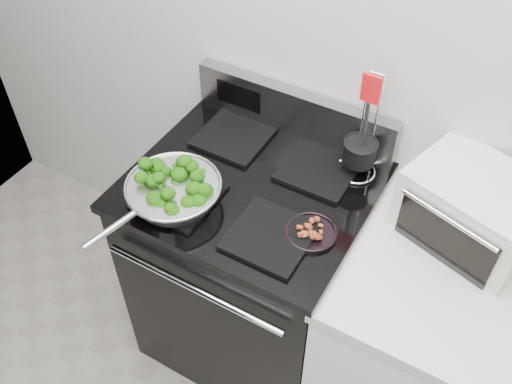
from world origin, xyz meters
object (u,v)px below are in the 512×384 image
Objects in this scene: bacon_plate at (311,230)px; skillet at (173,191)px; gas_range at (252,266)px; utensil_holder at (359,157)px; toaster_oven at (474,209)px.

skillet is at bearing -167.14° from bacon_plate.
gas_range is 2.33× the size of skillet.
bacon_plate is (0.27, -0.10, 0.48)m from gas_range.
gas_range is 7.08× the size of bacon_plate.
utensil_holder reaches higher than gas_range.
toaster_oven is (0.84, 0.37, 0.03)m from skillet.
toaster_oven is (0.39, -0.05, 0.01)m from utensil_holder.
bacon_plate is 0.35× the size of toaster_oven.
skillet is at bearing -130.27° from gas_range.
gas_range is at bearing -138.91° from utensil_holder.
utensil_holder reaches higher than bacon_plate.
toaster_oven reaches higher than bacon_plate.
bacon_plate is 0.32m from utensil_holder.
utensil_holder reaches higher than toaster_oven.
gas_range is 0.88m from toaster_oven.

